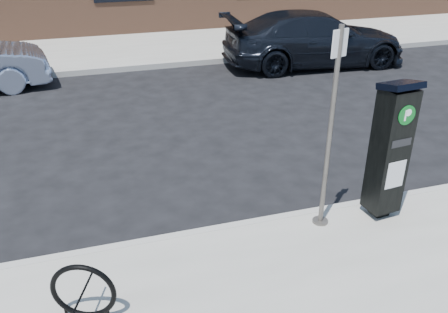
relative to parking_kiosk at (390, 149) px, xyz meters
name	(u,v)px	position (x,y,z in m)	size (l,w,h in m)	color
ground	(233,233)	(-2.01, 0.35, -1.14)	(120.00, 120.00, 0.00)	black
sidewalk_far	(121,25)	(-2.01, 14.35, -1.07)	(60.00, 12.00, 0.15)	gray
curb_near	(234,229)	(-2.01, 0.33, -1.07)	(60.00, 0.12, 0.16)	#9E9B93
curb_far	(144,67)	(-2.01, 8.37, -1.07)	(60.00, 0.12, 0.16)	#9E9B93
parking_kiosk	(390,149)	(0.00, 0.00, 0.00)	(0.48, 0.43, 1.93)	black
sign_pole	(330,134)	(-0.87, 0.05, 0.31)	(0.23, 0.21, 2.62)	#524D48
bike_rack	(83,292)	(-3.95, -0.77, -0.66)	(0.65, 0.29, 0.68)	black
car_dark	(314,39)	(2.71, 7.45, -0.39)	(2.10, 5.18, 1.50)	black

